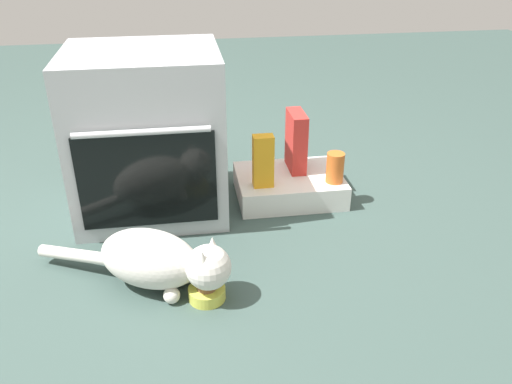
{
  "coord_description": "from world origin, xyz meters",
  "views": [
    {
      "loc": [
        0.14,
        -1.77,
        1.2
      ],
      "look_at": [
        0.41,
        -0.01,
        0.25
      ],
      "focal_mm": 36.84,
      "sensor_mm": 36.0,
      "label": 1
    }
  ],
  "objects_px": {
    "food_bowl": "(207,292)",
    "sauce_jar": "(335,168)",
    "cat": "(158,260)",
    "pantry_cabinet": "(289,186)",
    "oven": "(148,134)",
    "cereal_box": "(296,141)",
    "juice_carton": "(263,161)"
  },
  "relations": [
    {
      "from": "food_bowl",
      "to": "cereal_box",
      "type": "relative_size",
      "value": 0.47
    },
    {
      "from": "oven",
      "to": "pantry_cabinet",
      "type": "xyz_separation_m",
      "value": [
        0.63,
        0.01,
        -0.3
      ]
    },
    {
      "from": "food_bowl",
      "to": "sauce_jar",
      "type": "height_order",
      "value": "sauce_jar"
    },
    {
      "from": "cat",
      "to": "juice_carton",
      "type": "relative_size",
      "value": 2.97
    },
    {
      "from": "food_bowl",
      "to": "cereal_box",
      "type": "height_order",
      "value": "cereal_box"
    },
    {
      "from": "oven",
      "to": "juice_carton",
      "type": "relative_size",
      "value": 2.99
    },
    {
      "from": "pantry_cabinet",
      "to": "cat",
      "type": "height_order",
      "value": "cat"
    },
    {
      "from": "pantry_cabinet",
      "to": "cat",
      "type": "bearing_deg",
      "value": -134.29
    },
    {
      "from": "oven",
      "to": "food_bowl",
      "type": "height_order",
      "value": "oven"
    },
    {
      "from": "oven",
      "to": "food_bowl",
      "type": "distance_m",
      "value": 0.79
    },
    {
      "from": "pantry_cabinet",
      "to": "cat",
      "type": "distance_m",
      "value": 0.86
    },
    {
      "from": "oven",
      "to": "cat",
      "type": "bearing_deg",
      "value": -87.12
    },
    {
      "from": "food_bowl",
      "to": "juice_carton",
      "type": "relative_size",
      "value": 0.54
    },
    {
      "from": "cat",
      "to": "sauce_jar",
      "type": "distance_m",
      "value": 0.94
    },
    {
      "from": "sauce_jar",
      "to": "cat",
      "type": "bearing_deg",
      "value": -146.79
    },
    {
      "from": "cat",
      "to": "sauce_jar",
      "type": "height_order",
      "value": "sauce_jar"
    },
    {
      "from": "food_bowl",
      "to": "sauce_jar",
      "type": "bearing_deg",
      "value": 43.66
    },
    {
      "from": "cat",
      "to": "cereal_box",
      "type": "xyz_separation_m",
      "value": [
        0.64,
        0.68,
        0.13
      ]
    },
    {
      "from": "cat",
      "to": "oven",
      "type": "bearing_deg",
      "value": 120.17
    },
    {
      "from": "oven",
      "to": "juice_carton",
      "type": "xyz_separation_m",
      "value": [
        0.49,
        -0.08,
        -0.12
      ]
    },
    {
      "from": "pantry_cabinet",
      "to": "sauce_jar",
      "type": "relative_size",
      "value": 3.5
    },
    {
      "from": "pantry_cabinet",
      "to": "cereal_box",
      "type": "bearing_deg",
      "value": 57.31
    },
    {
      "from": "oven",
      "to": "cereal_box",
      "type": "distance_m",
      "value": 0.69
    },
    {
      "from": "food_bowl",
      "to": "cat",
      "type": "relative_size",
      "value": 0.18
    },
    {
      "from": "oven",
      "to": "cereal_box",
      "type": "xyz_separation_m",
      "value": [
        0.67,
        0.07,
        -0.1
      ]
    },
    {
      "from": "food_bowl",
      "to": "cereal_box",
      "type": "xyz_separation_m",
      "value": [
        0.48,
        0.76,
        0.23
      ]
    },
    {
      "from": "pantry_cabinet",
      "to": "cereal_box",
      "type": "distance_m",
      "value": 0.21
    },
    {
      "from": "oven",
      "to": "pantry_cabinet",
      "type": "height_order",
      "value": "oven"
    },
    {
      "from": "sauce_jar",
      "to": "cereal_box",
      "type": "height_order",
      "value": "cereal_box"
    },
    {
      "from": "oven",
      "to": "cereal_box",
      "type": "bearing_deg",
      "value": 6.2
    },
    {
      "from": "food_bowl",
      "to": "cat",
      "type": "bearing_deg",
      "value": 152.71
    },
    {
      "from": "oven",
      "to": "cat",
      "type": "relative_size",
      "value": 1.01
    }
  ]
}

